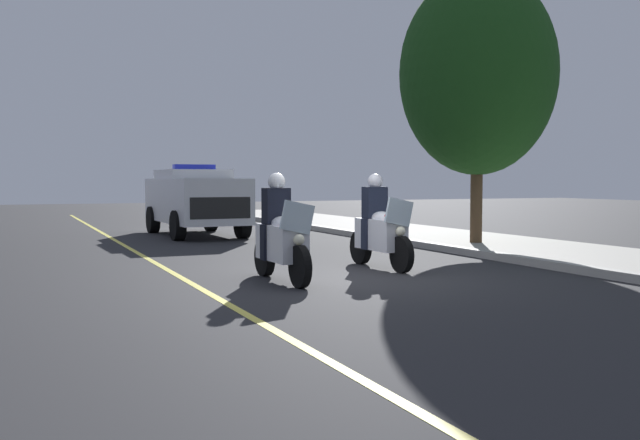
% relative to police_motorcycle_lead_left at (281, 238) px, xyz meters
% --- Properties ---
extents(ground_plane, '(80.00, 80.00, 0.00)m').
position_rel_police_motorcycle_lead_left_xyz_m(ground_plane, '(0.02, 1.11, -0.70)').
color(ground_plane, '#28282B').
extents(curb_strip, '(48.00, 0.24, 0.15)m').
position_rel_police_motorcycle_lead_left_xyz_m(curb_strip, '(0.02, 5.05, -0.62)').
color(curb_strip, '#9E9B93').
rests_on(curb_strip, ground).
extents(sidewalk_strip, '(48.00, 3.60, 0.10)m').
position_rel_police_motorcycle_lead_left_xyz_m(sidewalk_strip, '(0.02, 6.95, -0.65)').
color(sidewalk_strip, '#A8A399').
rests_on(sidewalk_strip, ground).
extents(lane_stripe_center, '(48.00, 0.12, 0.01)m').
position_rel_police_motorcycle_lead_left_xyz_m(lane_stripe_center, '(0.02, -1.35, -0.70)').
color(lane_stripe_center, '#E0D14C').
rests_on(lane_stripe_center, ground).
extents(police_motorcycle_lead_left, '(2.14, 0.58, 1.72)m').
position_rel_police_motorcycle_lead_left_xyz_m(police_motorcycle_lead_left, '(0.00, 0.00, 0.00)').
color(police_motorcycle_lead_left, black).
rests_on(police_motorcycle_lead_left, ground).
extents(police_motorcycle_lead_right, '(2.14, 0.58, 1.72)m').
position_rel_police_motorcycle_lead_left_xyz_m(police_motorcycle_lead_right, '(-0.93, 2.26, 0.00)').
color(police_motorcycle_lead_right, black).
rests_on(police_motorcycle_lead_right, ground).
extents(police_suv, '(4.96, 2.19, 2.05)m').
position_rel_police_motorcycle_lead_left_xyz_m(police_suv, '(-9.92, 1.02, 0.37)').
color(police_suv, silver).
rests_on(police_suv, ground).
extents(tree_mid_block, '(3.73, 3.73, 6.45)m').
position_rel_police_motorcycle_lead_left_xyz_m(tree_mid_block, '(-3.79, 6.39, 3.43)').
color(tree_mid_block, '#4C3823').
rests_on(tree_mid_block, sidewalk_strip).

